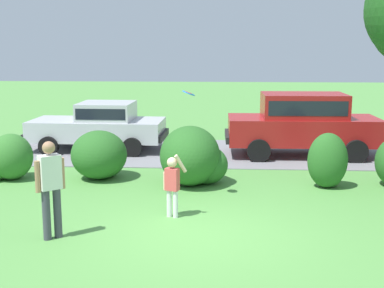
# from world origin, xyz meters

# --- Properties ---
(ground_plane) EXTENTS (80.00, 80.00, 0.00)m
(ground_plane) POSITION_xyz_m (0.00, 0.00, 0.00)
(ground_plane) COLOR #518E42
(driveway_strip) EXTENTS (28.00, 4.40, 0.02)m
(driveway_strip) POSITION_xyz_m (0.00, 7.30, 0.01)
(driveway_strip) COLOR slate
(driveway_strip) RESTS_ON ground
(shrub_near_tree) EXTENTS (1.30, 1.06, 1.17)m
(shrub_near_tree) POSITION_xyz_m (-4.97, 3.68, 0.53)
(shrub_near_tree) COLOR #33702B
(shrub_near_tree) RESTS_ON ground
(shrub_centre_left) EXTENTS (1.41, 1.42, 1.24)m
(shrub_centre_left) POSITION_xyz_m (-2.66, 3.94, 0.57)
(shrub_centre_left) COLOR #286023
(shrub_centre_left) RESTS_ON ground
(shrub_centre) EXTENTS (1.65, 1.72, 1.44)m
(shrub_centre) POSITION_xyz_m (-0.26, 3.48, 0.67)
(shrub_centre) COLOR #286023
(shrub_centre) RESTS_ON ground
(shrub_centre_right) EXTENTS (0.94, 0.77, 1.32)m
(shrub_centre_right) POSITION_xyz_m (2.94, 3.38, 0.59)
(shrub_centre_right) COLOR #286023
(shrub_centre_right) RESTS_ON ground
(parked_sedan) EXTENTS (4.44, 2.17, 1.56)m
(parked_sedan) POSITION_xyz_m (-3.49, 7.51, 0.85)
(parked_sedan) COLOR silver
(parked_sedan) RESTS_ON ground
(parked_suv) EXTENTS (4.73, 2.16, 1.92)m
(parked_suv) POSITION_xyz_m (2.87, 7.02, 1.08)
(parked_suv) COLOR maroon
(parked_suv) RESTS_ON ground
(child_thrower) EXTENTS (0.48, 0.24, 1.29)m
(child_thrower) POSITION_xyz_m (-0.54, 0.97, 0.72)
(child_thrower) COLOR white
(child_thrower) RESTS_ON ground
(frisbee) EXTENTS (0.28, 0.28, 0.14)m
(frisbee) POSITION_xyz_m (-0.30, 2.15, 2.35)
(frisbee) COLOR #337FDB
(adult_onlooker) EXTENTS (0.43, 0.40, 1.74)m
(adult_onlooker) POSITION_xyz_m (-2.53, -0.32, 0.98)
(adult_onlooker) COLOR #3F3F4C
(adult_onlooker) RESTS_ON ground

